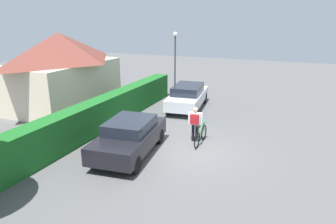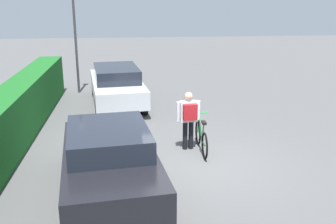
% 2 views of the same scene
% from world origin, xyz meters
% --- Properties ---
extents(ground_plane, '(60.00, 60.00, 0.00)m').
position_xyz_m(ground_plane, '(0.00, 0.00, 0.00)').
color(ground_plane, '#525252').
extents(hedge_row, '(16.08, 0.90, 1.52)m').
position_xyz_m(hedge_row, '(0.00, 4.77, 0.76)').
color(hedge_row, '#1A5E21').
rests_on(hedge_row, ground).
extents(house_distant, '(6.85, 4.39, 4.46)m').
position_xyz_m(house_distant, '(3.18, 9.23, 2.28)').
color(house_distant, beige).
rests_on(house_distant, ground).
extents(parked_car_near, '(4.28, 2.28, 1.43)m').
position_xyz_m(parked_car_near, '(-1.27, 2.01, 0.76)').
color(parked_car_near, black).
rests_on(parked_car_near, ground).
extents(parked_car_far, '(4.69, 2.28, 1.45)m').
position_xyz_m(parked_car_far, '(5.69, 2.00, 0.78)').
color(parked_car_far, silver).
rests_on(parked_car_far, ground).
extents(bicycle, '(1.69, 0.50, 0.93)m').
position_xyz_m(bicycle, '(0.81, -0.30, 0.38)').
color(bicycle, black).
rests_on(bicycle, ground).
extents(person_rider, '(0.38, 0.64, 1.57)m').
position_xyz_m(person_rider, '(0.97, 0.02, 0.94)').
color(person_rider, black).
rests_on(person_rider, ground).
extents(street_lamp, '(0.28, 0.28, 4.40)m').
position_xyz_m(street_lamp, '(7.76, 3.66, 2.83)').
color(street_lamp, '#38383D').
rests_on(street_lamp, ground).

